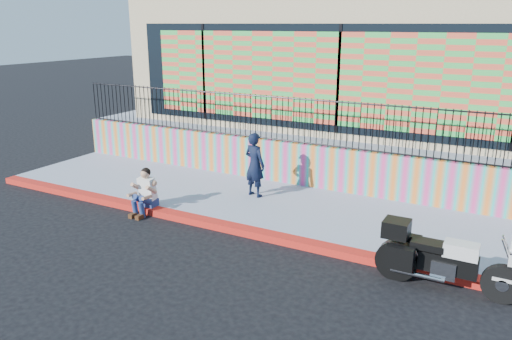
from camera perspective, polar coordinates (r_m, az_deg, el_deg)
The scene contains 10 objects.
ground at distance 10.36m, azimuth 0.99°, elevation -7.83°, with size 90.00×90.00×0.00m, color black.
red_curb at distance 10.33m, azimuth 1.00°, elevation -7.45°, with size 16.00×0.30×0.15m, color red.
sidewalk at distance 11.71m, azimuth 4.74°, elevation -4.56°, with size 16.00×3.00×0.15m, color gray.
mural_wall at distance 12.92m, azimuth 7.69°, elevation 0.30°, with size 16.00×0.20×1.10m, color #E43C86.
metal_fence at distance 12.65m, azimuth 7.89°, elevation 5.31°, with size 15.80×0.04×1.20m, color black, non-canonical shape.
elevated_platform at distance 17.67m, azimuth 13.66°, elevation 4.10°, with size 16.00×10.00×1.25m, color gray.
storefront_building at distance 17.11m, azimuth 14.06°, elevation 12.57°, with size 14.00×8.06×4.00m.
police_motorcycle at distance 8.84m, azimuth 20.89°, elevation -9.19°, with size 2.29×0.76×1.43m.
police_officer at distance 12.15m, azimuth -0.15°, elevation 0.62°, with size 0.58×0.38×1.59m, color black.
seated_man at distance 11.74m, azimuth -12.75°, elevation -2.91°, with size 0.54×0.71×1.06m.
Camera 1 is at (4.35, -8.38, 4.25)m, focal length 35.00 mm.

